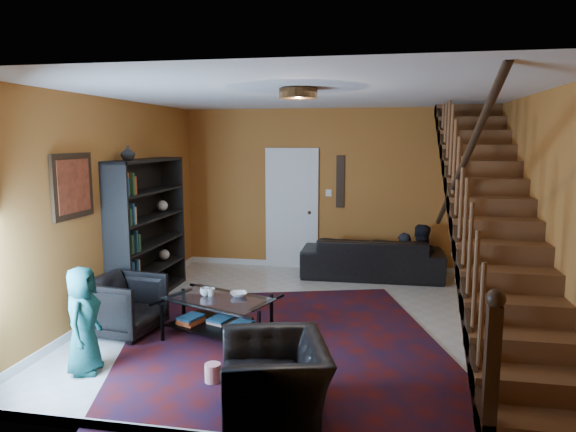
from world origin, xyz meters
name	(u,v)px	position (x,y,z in m)	size (l,w,h in m)	color
floor	(308,321)	(0.00, 0.00, 0.00)	(5.50, 5.50, 0.00)	beige
room	(236,283)	(-1.33, 1.33, 0.05)	(5.50, 5.50, 5.50)	#A16123
staircase	(492,216)	(2.12, 0.00, 1.40)	(0.95, 5.02, 3.18)	brown
bookshelf	(148,232)	(-2.40, 0.60, 0.96)	(0.35, 1.80, 2.00)	black
door	(292,210)	(-0.70, 2.73, 1.02)	(0.82, 0.05, 2.05)	silver
framed_picture	(72,186)	(-2.57, -0.90, 1.75)	(0.04, 0.74, 0.74)	#94351B
wall_hanging	(340,182)	(0.15, 2.73, 1.55)	(0.14, 0.03, 0.90)	black
ceiling_fixture	(298,93)	(0.00, -0.80, 2.74)	(0.40, 0.40, 0.10)	#3F2814
rug	(282,346)	(-0.17, -0.84, 0.01)	(3.48, 3.97, 0.02)	#450E0C
sofa	(372,257)	(0.73, 2.30, 0.34)	(2.30, 0.90, 0.67)	black
armchair_left	(125,305)	(-2.05, -0.81, 0.35)	(0.74, 0.76, 0.70)	black
armchair_right	(274,379)	(0.05, -2.25, 0.32)	(0.97, 0.85, 0.63)	black
person_adult_a	(403,268)	(1.24, 2.35, 0.16)	(0.44, 0.29, 1.21)	black
person_adult_b	(419,265)	(1.50, 2.35, 0.23)	(0.66, 0.51, 1.35)	black
person_child	(83,320)	(-1.95, -1.80, 0.53)	(0.52, 0.34, 1.07)	#185D5E
coffee_table	(219,314)	(-0.96, -0.66, 0.26)	(1.35, 1.06, 0.45)	black
cup_a	(205,292)	(-1.14, -0.59, 0.50)	(0.12, 0.12, 0.10)	#999999
cup_b	(211,292)	(-1.07, -0.58, 0.50)	(0.10, 0.10, 0.09)	#999999
bowl	(239,294)	(-0.75, -0.53, 0.47)	(0.19, 0.19, 0.05)	#999999
vase	(128,153)	(-2.41, 0.10, 2.10)	(0.18, 0.18, 0.19)	#999999
popcorn_bucket	(213,373)	(-0.64, -1.81, 0.11)	(0.15, 0.15, 0.17)	red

